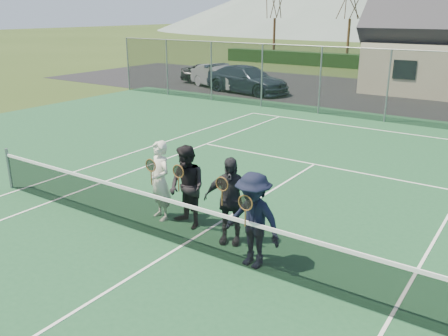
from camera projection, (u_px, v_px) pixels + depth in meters
The scene contains 13 objects.
ground at pixel (421, 100), 25.12m from camera, with size 220.00×220.00×0.00m, color #2D4017.
court_surface at pixel (182, 246), 9.45m from camera, with size 30.00×30.00×0.02m, color #1C4C2B.
tarmac_carpark at pixel (348, 92), 27.26m from camera, with size 40.00×12.00×0.01m, color black.
car_a at pixel (211, 73), 30.55m from camera, with size 1.54×3.84×1.31m, color black.
car_b at pixel (219, 76), 28.65m from camera, with size 1.49×4.27×1.41m, color gray.
car_c at pixel (247, 79), 27.00m from camera, with size 2.11×5.19×1.51m, color #192432.
court_markings at pixel (182, 246), 9.45m from camera, with size 11.03×23.83×0.01m.
tennis_net at pixel (181, 222), 9.29m from camera, with size 11.68×0.08×1.10m.
perimeter_fence at pixel (388, 86), 19.55m from camera, with size 30.07×0.07×3.02m.
player_a at pixel (160, 181), 10.44m from camera, with size 0.76×0.63×1.80m.
player_b at pixel (187, 187), 10.06m from camera, with size 1.02×0.89×1.80m.
player_c at pixel (230, 200), 9.35m from camera, with size 1.14×0.79×1.80m.
player_d at pixel (253, 220), 8.47m from camera, with size 1.23×0.79×1.80m.
Camera 1 is at (5.48, -6.52, 4.48)m, focal length 38.00 mm.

